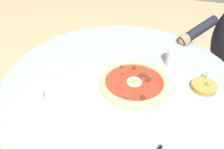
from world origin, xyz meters
The scene contains 7 objects.
dining_table centered at (0.00, 0.00, 0.57)m, with size 1.06×1.06×0.72m.
pizza_on_plate centered at (0.02, 0.06, 0.74)m, with size 0.33×0.33×0.04m.
water_glass centered at (-0.19, 0.21, 0.76)m, with size 0.08×0.08×0.09m.
steak_knife centered at (0.30, 0.21, 0.72)m, with size 0.19×0.09×0.01m.
ramekin_capers centered at (0.21, -0.31, 0.74)m, with size 0.07×0.07×0.03m.
olive_pan centered at (-0.05, 0.35, 0.73)m, with size 0.13×0.11×0.05m.
fork_utensil centered at (-0.02, -0.37, 0.72)m, with size 0.01×0.19×0.00m.
Camera 1 is at (0.78, 0.18, 1.40)m, focal length 37.82 mm.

